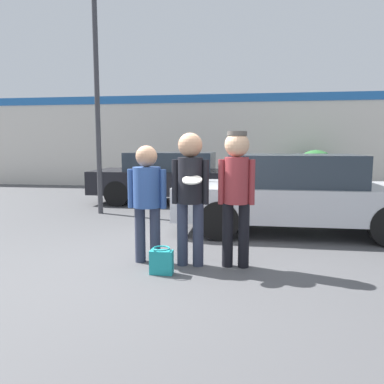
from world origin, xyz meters
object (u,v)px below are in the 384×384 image
(person_left, at_px, (147,193))
(shrub, at_px, (315,171))
(person_right, at_px, (236,185))
(parked_car_near, at_px, (295,193))
(parked_car_far, at_px, (174,177))
(person_middle_with_frisbee, at_px, (190,186))
(street_lamp, at_px, (107,74))
(handbag, at_px, (161,261))

(person_left, distance_m, shrub, 9.42)
(person_right, relative_size, shrub, 1.24)
(parked_car_near, distance_m, parked_car_far, 4.45)
(parked_car_near, height_order, shrub, shrub)
(person_left, height_order, person_middle_with_frisbee, person_middle_with_frisbee)
(person_right, relative_size, street_lamp, 0.35)
(person_left, xyz_separation_m, parked_car_far, (-0.71, 5.54, -0.25))
(shrub, distance_m, handbag, 9.75)
(shrub, xyz_separation_m, handbag, (-3.47, -9.09, -0.58))
(person_right, height_order, shrub, person_right)
(person_middle_with_frisbee, distance_m, parked_car_near, 2.89)
(person_right, height_order, parked_car_far, person_right)
(parked_car_far, height_order, street_lamp, street_lamp)
(street_lamp, xyz_separation_m, handbag, (2.20, -4.04, -3.15))
(person_right, xyz_separation_m, street_lamp, (-3.15, 3.60, 2.19))
(person_left, relative_size, person_middle_with_frisbee, 0.91)
(person_left, height_order, handbag, person_left)
(person_left, height_order, parked_car_near, person_left)
(handbag, bearing_deg, shrub, 69.09)
(parked_car_near, bearing_deg, parked_car_far, 132.65)
(parked_car_far, distance_m, street_lamp, 3.45)
(person_left, bearing_deg, person_right, -0.98)
(shrub, bearing_deg, person_left, -113.66)
(person_left, relative_size, person_right, 0.90)
(person_left, distance_m, parked_car_near, 3.24)
(person_left, xyz_separation_m, person_middle_with_frisbee, (0.63, -0.06, 0.11))
(street_lamp, bearing_deg, parked_car_far, 58.81)
(person_right, height_order, street_lamp, street_lamp)
(person_middle_with_frisbee, bearing_deg, parked_car_near, 54.00)
(person_middle_with_frisbee, height_order, shrub, person_middle_with_frisbee)
(person_right, xyz_separation_m, parked_car_far, (-1.96, 5.56, -0.39))
(person_right, bearing_deg, street_lamp, 131.17)
(parked_car_far, bearing_deg, person_right, -70.61)
(parked_car_far, bearing_deg, handbag, -80.42)
(parked_car_near, bearing_deg, person_left, -135.59)
(person_middle_with_frisbee, bearing_deg, shrub, 70.03)
(shrub, bearing_deg, parked_car_near, -103.00)
(person_right, relative_size, parked_car_near, 0.41)
(street_lamp, bearing_deg, shrub, 41.66)
(person_middle_with_frisbee, distance_m, person_right, 0.63)
(person_middle_with_frisbee, height_order, handbag, person_middle_with_frisbee)
(parked_car_near, xyz_separation_m, parked_car_far, (-3.02, 3.28, -0.01))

